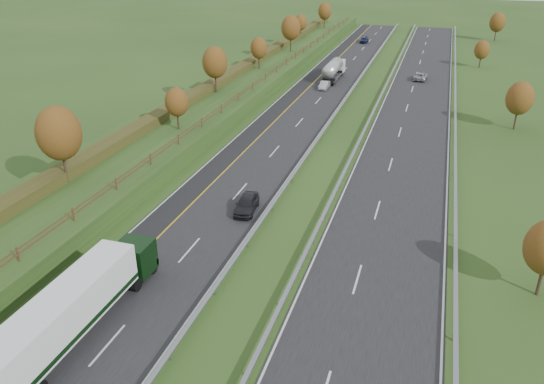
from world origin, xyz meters
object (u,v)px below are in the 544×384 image
Objects in this scene: road_tanker at (334,69)px; car_oncoming at (421,76)px; car_dark_near at (247,204)px; box_lorry at (75,308)px; car_silver_mid at (324,85)px; car_small_far at (364,40)px.

road_tanker reaches higher than car_oncoming.
car_dark_near is (2.81, -55.32, -1.06)m from road_tanker.
car_silver_mid is (1.46, 67.56, -1.65)m from box_lorry.
car_dark_near is at bearing 81.93° from car_oncoming.
road_tanker is 16.14m from car_oncoming.
box_lorry is 75.22m from road_tanker.
car_oncoming is at bearing 37.57° from car_silver_mid.
box_lorry is at bearing -91.14° from road_tanker.
box_lorry is at bearing 81.90° from car_oncoming.
car_dark_near reaches higher than car_oncoming.
box_lorry is 116.38m from car_small_far.
car_silver_mid is at bearing 87.07° from car_dark_near.
car_small_far reaches higher than car_silver_mid.
car_dark_near is 96.53m from car_small_far.
car_small_far is at bearing 90.50° from road_tanker.
road_tanker is 2.35× the size of car_oncoming.
car_small_far is 0.96× the size of car_oncoming.
car_dark_near is at bearing -89.58° from car_small_far.
car_small_far is at bearing 85.52° from car_dark_near.
box_lorry is 4.16× the size of car_silver_mid.
car_silver_mid is 19.54m from car_oncoming.
car_small_far is (-0.36, 41.16, -1.16)m from road_tanker.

